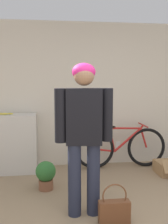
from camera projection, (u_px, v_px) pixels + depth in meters
name	position (u px, v px, depth m)	size (l,w,h in m)	color
wall_back	(89.00, 95.00, 4.82)	(8.00, 0.07, 2.60)	beige
side_shelf	(6.00, 144.00, 4.46)	(1.04, 0.44, 0.99)	beige
person	(84.00, 128.00, 2.97)	(0.66, 0.25, 1.76)	#23283D
bicycle	(121.00, 147.00, 4.70)	(1.67, 0.46, 0.78)	black
banana	(4.00, 114.00, 4.37)	(0.30, 0.08, 0.04)	#EAD64C
handbag	(114.00, 210.00, 2.89)	(0.35, 0.12, 0.45)	brown
potted_plant	(46.00, 174.00, 3.76)	(0.29, 0.29, 0.42)	brown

